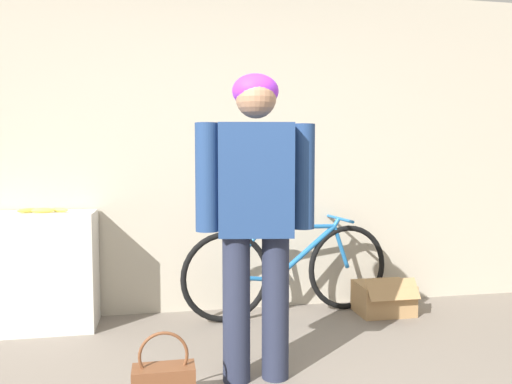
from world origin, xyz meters
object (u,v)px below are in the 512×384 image
Objects in this scene: person at (256,202)px; cardboard_box at (384,298)px; banana at (42,210)px; bicycle at (289,269)px.

person is 1.79m from cardboard_box.
cardboard_box is at bearing 47.51° from person.
cardboard_box is at bearing -2.41° from banana.
banana is at bearing 171.99° from bicycle.
banana is 0.83× the size of cardboard_box.
cardboard_box is at bearing -14.96° from bicycle.
cardboard_box is (1.22, 0.96, -0.88)m from person.
person reaches higher than cardboard_box.
person is at bearing -141.76° from cardboard_box.
bicycle is 1.88m from banana.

